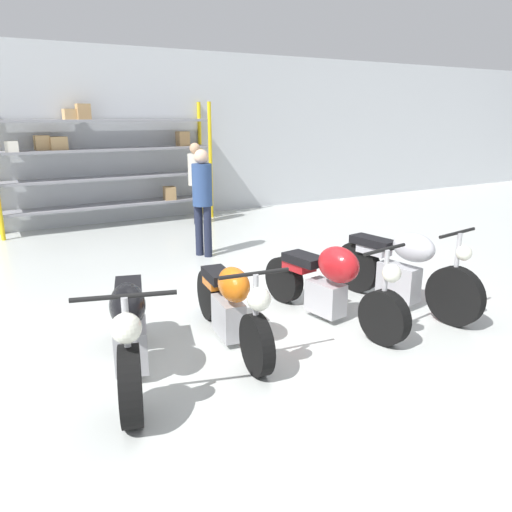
{
  "coord_description": "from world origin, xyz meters",
  "views": [
    {
      "loc": [
        -2.73,
        -4.34,
        2.26
      ],
      "look_at": [
        0.0,
        0.4,
        0.7
      ],
      "focal_mm": 35.0,
      "sensor_mm": 36.0,
      "label": 1
    }
  ],
  "objects_px": {
    "motorcycle_silver": "(402,269)",
    "person_browsing": "(202,194)",
    "motorcycle_black": "(130,331)",
    "toolbox": "(453,285)",
    "person_near_rack": "(196,177)",
    "motorcycle_red": "(330,283)",
    "shelving_rack": "(107,160)",
    "motorcycle_orange": "(231,304)"
  },
  "relations": [
    {
      "from": "motorcycle_silver",
      "to": "person_browsing",
      "type": "relative_size",
      "value": 1.18
    },
    {
      "from": "motorcycle_red",
      "to": "motorcycle_silver",
      "type": "distance_m",
      "value": 1.03
    },
    {
      "from": "shelving_rack",
      "to": "motorcycle_black",
      "type": "bearing_deg",
      "value": -102.74
    },
    {
      "from": "motorcycle_red",
      "to": "shelving_rack",
      "type": "bearing_deg",
      "value": 179.45
    },
    {
      "from": "motorcycle_red",
      "to": "person_browsing",
      "type": "height_order",
      "value": "person_browsing"
    },
    {
      "from": "person_browsing",
      "to": "motorcycle_black",
      "type": "bearing_deg",
      "value": 30.0
    },
    {
      "from": "person_browsing",
      "to": "motorcycle_orange",
      "type": "bearing_deg",
      "value": 43.86
    },
    {
      "from": "motorcycle_black",
      "to": "person_browsing",
      "type": "height_order",
      "value": "person_browsing"
    },
    {
      "from": "motorcycle_black",
      "to": "toolbox",
      "type": "height_order",
      "value": "motorcycle_black"
    },
    {
      "from": "motorcycle_orange",
      "to": "person_near_rack",
      "type": "bearing_deg",
      "value": 166.99
    },
    {
      "from": "motorcycle_red",
      "to": "motorcycle_silver",
      "type": "bearing_deg",
      "value": 77.33
    },
    {
      "from": "motorcycle_red",
      "to": "person_browsing",
      "type": "bearing_deg",
      "value": 173.91
    },
    {
      "from": "person_near_rack",
      "to": "motorcycle_orange",
      "type": "bearing_deg",
      "value": 93.91
    },
    {
      "from": "motorcycle_black",
      "to": "person_browsing",
      "type": "distance_m",
      "value": 4.01
    },
    {
      "from": "person_browsing",
      "to": "toolbox",
      "type": "bearing_deg",
      "value": 94.71
    },
    {
      "from": "motorcycle_black",
      "to": "motorcycle_red",
      "type": "xyz_separation_m",
      "value": [
        2.3,
        0.15,
        0.0
      ]
    },
    {
      "from": "motorcycle_black",
      "to": "motorcycle_orange",
      "type": "height_order",
      "value": "motorcycle_black"
    },
    {
      "from": "person_browsing",
      "to": "person_near_rack",
      "type": "relative_size",
      "value": 1.03
    },
    {
      "from": "motorcycle_red",
      "to": "person_near_rack",
      "type": "height_order",
      "value": "person_near_rack"
    },
    {
      "from": "shelving_rack",
      "to": "person_near_rack",
      "type": "height_order",
      "value": "shelving_rack"
    },
    {
      "from": "shelving_rack",
      "to": "motorcycle_silver",
      "type": "relative_size",
      "value": 2.12
    },
    {
      "from": "shelving_rack",
      "to": "motorcycle_red",
      "type": "xyz_separation_m",
      "value": [
        0.85,
        -6.28,
        -0.91
      ]
    },
    {
      "from": "shelving_rack",
      "to": "motorcycle_black",
      "type": "xyz_separation_m",
      "value": [
        -1.45,
        -6.42,
        -0.91
      ]
    },
    {
      "from": "motorcycle_red",
      "to": "motorcycle_silver",
      "type": "xyz_separation_m",
      "value": [
        1.02,
        -0.08,
        0.02
      ]
    },
    {
      "from": "shelving_rack",
      "to": "motorcycle_red",
      "type": "relative_size",
      "value": 2.07
    },
    {
      "from": "motorcycle_black",
      "to": "person_browsing",
      "type": "bearing_deg",
      "value": 163.15
    },
    {
      "from": "person_browsing",
      "to": "motorcycle_red",
      "type": "bearing_deg",
      "value": 65.47
    },
    {
      "from": "shelving_rack",
      "to": "toolbox",
      "type": "height_order",
      "value": "shelving_rack"
    },
    {
      "from": "shelving_rack",
      "to": "toolbox",
      "type": "bearing_deg",
      "value": -66.78
    },
    {
      "from": "shelving_rack",
      "to": "person_near_rack",
      "type": "relative_size",
      "value": 2.57
    },
    {
      "from": "motorcycle_black",
      "to": "motorcycle_red",
      "type": "bearing_deg",
      "value": 110.16
    },
    {
      "from": "motorcycle_black",
      "to": "motorcycle_silver",
      "type": "bearing_deg",
      "value": 107.66
    },
    {
      "from": "shelving_rack",
      "to": "toolbox",
      "type": "relative_size",
      "value": 9.86
    },
    {
      "from": "motorcycle_silver",
      "to": "person_browsing",
      "type": "height_order",
      "value": "person_browsing"
    },
    {
      "from": "motorcycle_black",
      "to": "motorcycle_silver",
      "type": "distance_m",
      "value": 3.33
    },
    {
      "from": "motorcycle_orange",
      "to": "motorcycle_silver",
      "type": "xyz_separation_m",
      "value": [
        2.25,
        -0.11,
        0.05
      ]
    },
    {
      "from": "person_browsing",
      "to": "toolbox",
      "type": "relative_size",
      "value": 3.93
    },
    {
      "from": "motorcycle_black",
      "to": "person_near_rack",
      "type": "relative_size",
      "value": 1.19
    },
    {
      "from": "motorcycle_black",
      "to": "toolbox",
      "type": "xyz_separation_m",
      "value": [
        4.21,
        0.01,
        -0.31
      ]
    },
    {
      "from": "shelving_rack",
      "to": "motorcycle_red",
      "type": "distance_m",
      "value": 6.4
    },
    {
      "from": "motorcycle_black",
      "to": "motorcycle_orange",
      "type": "distance_m",
      "value": 1.09
    },
    {
      "from": "motorcycle_silver",
      "to": "person_near_rack",
      "type": "xyz_separation_m",
      "value": [
        -0.22,
        5.65,
        0.52
      ]
    }
  ]
}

